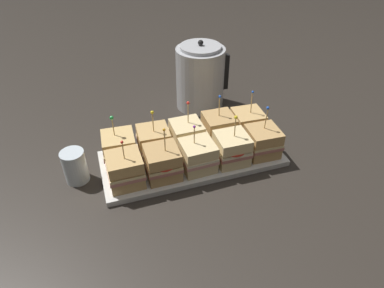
% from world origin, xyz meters
% --- Properties ---
extents(ground_plane, '(6.00, 6.00, 0.00)m').
position_xyz_m(ground_plane, '(0.00, 0.00, 0.00)').
color(ground_plane, '#2D2823').
extents(serving_platter, '(0.57, 0.24, 0.02)m').
position_xyz_m(serving_platter, '(0.00, 0.00, 0.01)').
color(serving_platter, silver).
rests_on(serving_platter, ground_plane).
extents(sandwich_front_far_left, '(0.10, 0.10, 0.15)m').
position_xyz_m(sandwich_front_far_left, '(-0.22, -0.05, 0.06)').
color(sandwich_front_far_left, tan).
rests_on(sandwich_front_far_left, serving_platter).
extents(sandwich_front_left, '(0.10, 0.10, 0.17)m').
position_xyz_m(sandwich_front_left, '(-0.11, -0.06, 0.06)').
color(sandwich_front_left, tan).
rests_on(sandwich_front_left, serving_platter).
extents(sandwich_front_center, '(0.10, 0.10, 0.15)m').
position_xyz_m(sandwich_front_center, '(-0.00, -0.05, 0.06)').
color(sandwich_front_center, beige).
rests_on(sandwich_front_center, serving_platter).
extents(sandwich_front_right, '(0.10, 0.10, 0.17)m').
position_xyz_m(sandwich_front_right, '(0.11, -0.06, 0.07)').
color(sandwich_front_right, beige).
rests_on(sandwich_front_right, serving_platter).
extents(sandwich_front_far_right, '(0.10, 0.10, 0.17)m').
position_xyz_m(sandwich_front_far_right, '(0.22, -0.05, 0.06)').
color(sandwich_front_far_right, tan).
rests_on(sandwich_front_far_right, serving_platter).
extents(sandwich_back_far_left, '(0.11, 0.11, 0.16)m').
position_xyz_m(sandwich_back_far_left, '(-0.22, 0.05, 0.07)').
color(sandwich_back_far_left, tan).
rests_on(sandwich_back_far_left, serving_platter).
extents(sandwich_back_left, '(0.10, 0.10, 0.16)m').
position_xyz_m(sandwich_back_left, '(-0.11, 0.06, 0.06)').
color(sandwich_back_left, tan).
rests_on(sandwich_back_left, serving_platter).
extents(sandwich_back_center, '(0.10, 0.10, 0.17)m').
position_xyz_m(sandwich_back_center, '(0.00, 0.06, 0.06)').
color(sandwich_back_center, beige).
rests_on(sandwich_back_center, serving_platter).
extents(sandwich_back_right, '(0.10, 0.10, 0.17)m').
position_xyz_m(sandwich_back_right, '(0.11, 0.06, 0.06)').
color(sandwich_back_right, tan).
rests_on(sandwich_back_right, serving_platter).
extents(sandwich_back_far_right, '(0.11, 0.11, 0.17)m').
position_xyz_m(sandwich_back_far_right, '(0.22, 0.06, 0.06)').
color(sandwich_back_far_right, tan).
rests_on(sandwich_back_far_right, serving_platter).
extents(kettle_steel, '(0.21, 0.18, 0.27)m').
position_xyz_m(kettle_steel, '(0.14, 0.33, 0.12)').
color(kettle_steel, '#B7BABF').
rests_on(kettle_steel, ground_plane).
extents(drinking_glass, '(0.07, 0.07, 0.10)m').
position_xyz_m(drinking_glass, '(-0.35, 0.02, 0.05)').
color(drinking_glass, silver).
rests_on(drinking_glass, ground_plane).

